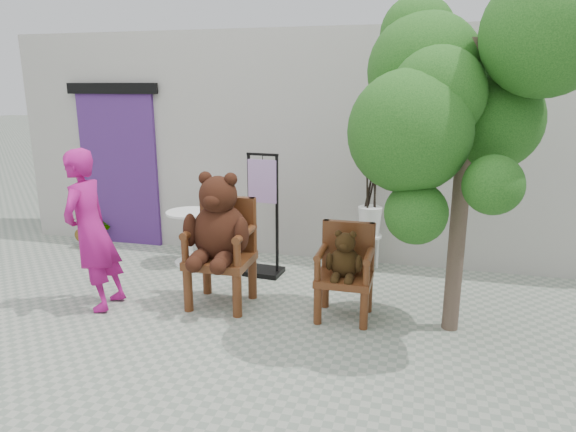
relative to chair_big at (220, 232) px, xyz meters
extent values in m
plane|color=gray|center=(0.75, -0.85, -0.81)|extent=(60.00, 60.00, 0.00)
cube|color=#B1AEA6|center=(0.75, 2.25, 0.69)|extent=(9.00, 1.00, 3.00)
cube|color=#48236B|center=(-2.25, 1.73, 0.29)|extent=(1.20, 0.08, 2.20)
cube|color=black|center=(-2.25, 1.69, 1.44)|extent=(1.40, 0.06, 0.15)
cylinder|color=#45210E|center=(-0.27, -0.25, -0.58)|extent=(0.10, 0.10, 0.45)
cylinder|color=#45210E|center=(-0.27, 0.23, -0.58)|extent=(0.10, 0.10, 0.45)
cylinder|color=#45210E|center=(0.27, -0.25, -0.58)|extent=(0.10, 0.10, 0.45)
cylinder|color=#45210E|center=(0.27, 0.23, -0.58)|extent=(0.10, 0.10, 0.45)
cube|color=#45210E|center=(0.00, -0.01, -0.31)|extent=(0.65, 0.60, 0.09)
cube|color=#45210E|center=(0.00, 0.24, 0.03)|extent=(0.62, 0.09, 0.60)
cylinder|color=#45210E|center=(-0.28, 0.24, 0.03)|extent=(0.09, 0.09, 0.60)
cylinder|color=#45210E|center=(-0.28, -0.25, -0.13)|extent=(0.08, 0.08, 0.27)
cylinder|color=#45210E|center=(-0.28, -0.01, 0.00)|extent=(0.09, 0.57, 0.09)
cylinder|color=#45210E|center=(0.28, 0.24, 0.03)|extent=(0.09, 0.09, 0.60)
cylinder|color=#45210E|center=(0.28, -0.25, -0.13)|extent=(0.08, 0.08, 0.27)
cylinder|color=#45210E|center=(0.28, -0.01, 0.00)|extent=(0.09, 0.57, 0.09)
ellipsoid|color=black|center=(0.00, 0.02, -0.02)|extent=(0.59, 0.50, 0.62)
sphere|color=black|center=(0.00, -0.01, 0.40)|extent=(0.40, 0.40, 0.40)
ellipsoid|color=black|center=(0.00, -0.17, 0.37)|extent=(0.18, 0.14, 0.14)
sphere|color=black|center=(-0.14, 0.00, 0.56)|extent=(0.14, 0.14, 0.14)
sphere|color=black|center=(0.14, 0.00, 0.56)|extent=(0.14, 0.14, 0.14)
ellipsoid|color=black|center=(-0.28, -0.11, 0.03)|extent=(0.14, 0.20, 0.36)
ellipsoid|color=black|center=(-0.13, -0.25, -0.22)|extent=(0.17, 0.35, 0.17)
sphere|color=black|center=(-0.13, -0.39, -0.24)|extent=(0.17, 0.17, 0.17)
ellipsoid|color=black|center=(0.28, -0.11, 0.03)|extent=(0.14, 0.20, 0.36)
ellipsoid|color=black|center=(0.13, -0.25, -0.22)|extent=(0.17, 0.35, 0.17)
sphere|color=black|center=(0.13, -0.39, -0.24)|extent=(0.17, 0.17, 0.17)
cylinder|color=#45210E|center=(1.09, -0.20, -0.62)|extent=(0.08, 0.08, 0.38)
cylinder|color=#45210E|center=(1.09, 0.20, -0.62)|extent=(0.08, 0.08, 0.38)
cylinder|color=#45210E|center=(1.55, -0.20, -0.62)|extent=(0.08, 0.08, 0.38)
cylinder|color=#45210E|center=(1.55, 0.20, -0.62)|extent=(0.08, 0.08, 0.38)
cube|color=#45210E|center=(1.32, 0.00, -0.39)|extent=(0.55, 0.50, 0.07)
cube|color=#45210E|center=(1.32, 0.21, -0.10)|extent=(0.52, 0.07, 0.50)
cylinder|color=#45210E|center=(1.09, 0.21, -0.10)|extent=(0.07, 0.07, 0.50)
cylinder|color=#45210E|center=(1.09, -0.20, -0.24)|extent=(0.06, 0.06, 0.23)
cylinder|color=#45210E|center=(1.09, 0.00, -0.13)|extent=(0.07, 0.48, 0.07)
cylinder|color=#45210E|center=(1.56, 0.21, -0.10)|extent=(0.07, 0.07, 0.50)
cylinder|color=#45210E|center=(1.56, -0.20, -0.24)|extent=(0.06, 0.06, 0.23)
cylinder|color=#45210E|center=(1.56, 0.00, -0.13)|extent=(0.07, 0.48, 0.07)
ellipsoid|color=black|center=(1.32, 0.01, -0.22)|extent=(0.31, 0.26, 0.32)
sphere|color=black|center=(1.32, -0.01, -0.01)|extent=(0.20, 0.20, 0.20)
ellipsoid|color=black|center=(1.32, -0.09, -0.03)|extent=(0.09, 0.07, 0.07)
sphere|color=black|center=(1.25, 0.00, 0.07)|extent=(0.07, 0.07, 0.07)
sphere|color=black|center=(1.39, 0.00, 0.07)|extent=(0.07, 0.07, 0.07)
ellipsoid|color=black|center=(1.18, -0.06, -0.20)|extent=(0.07, 0.10, 0.18)
ellipsoid|color=black|center=(1.26, -0.13, -0.33)|extent=(0.09, 0.18, 0.09)
sphere|color=black|center=(1.26, -0.20, -0.34)|extent=(0.09, 0.09, 0.09)
ellipsoid|color=black|center=(1.47, -0.06, -0.20)|extent=(0.07, 0.10, 0.18)
ellipsoid|color=black|center=(1.39, -0.13, -0.33)|extent=(0.09, 0.18, 0.09)
sphere|color=black|center=(1.39, -0.20, -0.34)|extent=(0.09, 0.09, 0.09)
imported|color=#A71472|center=(-1.27, -0.39, 0.03)|extent=(0.42, 0.63, 1.68)
cylinder|color=white|center=(-0.88, 1.12, -0.12)|extent=(0.60, 0.60, 0.03)
cylinder|color=white|center=(-0.88, 1.12, -0.46)|extent=(0.06, 0.06, 0.68)
cylinder|color=white|center=(-0.88, 1.12, -0.79)|extent=(0.44, 0.44, 0.03)
cube|color=black|center=(-0.01, 1.00, -0.06)|extent=(0.03, 0.03, 1.50)
cube|color=black|center=(0.35, 0.97, -0.06)|extent=(0.03, 0.03, 1.50)
cube|color=black|center=(0.17, 0.98, 0.69)|extent=(0.40, 0.06, 0.03)
cube|color=black|center=(0.17, 0.98, -0.78)|extent=(0.48, 0.39, 0.06)
cube|color=#BE92D5|center=(0.17, 0.97, 0.37)|extent=(0.36, 0.07, 0.52)
cylinder|color=black|center=(0.17, 0.98, 0.66)|extent=(0.01, 0.01, 0.08)
cylinder|color=white|center=(1.41, 1.50, -0.37)|extent=(0.32, 0.32, 0.03)
cylinder|color=white|center=(1.50, 1.59, -0.59)|extent=(0.03, 0.03, 0.44)
cylinder|color=white|center=(1.33, 1.59, -0.59)|extent=(0.03, 0.03, 0.44)
cylinder|color=white|center=(1.33, 1.42, -0.59)|extent=(0.03, 0.03, 0.44)
cylinder|color=white|center=(1.50, 1.42, -0.59)|extent=(0.03, 0.03, 0.44)
cylinder|color=black|center=(1.38, 1.55, 0.25)|extent=(0.16, 0.11, 0.79)
cylinder|color=#9B7846|center=(1.35, 1.60, 0.57)|extent=(0.05, 0.04, 0.08)
cylinder|color=black|center=(1.46, 1.48, 0.25)|extent=(0.07, 0.11, 0.80)
cylinder|color=#9B7846|center=(1.49, 1.46, 0.57)|extent=(0.04, 0.04, 0.08)
cylinder|color=black|center=(1.36, 1.48, 0.25)|extent=(0.07, 0.15, 0.79)
cylinder|color=#9B7846|center=(1.32, 1.47, 0.57)|extent=(0.04, 0.05, 0.08)
cylinder|color=black|center=(1.46, 1.51, 0.25)|extent=(0.04, 0.09, 0.80)
cylinder|color=#9B7846|center=(1.49, 1.52, 0.57)|extent=(0.04, 0.04, 0.07)
cylinder|color=black|center=(1.39, 1.55, 0.25)|extent=(0.12, 0.07, 0.80)
cylinder|color=#9B7846|center=(1.37, 1.59, 0.57)|extent=(0.04, 0.04, 0.08)
cylinder|color=black|center=(1.42, 1.55, 0.25)|extent=(0.16, 0.04, 0.79)
cylinder|color=#9B7846|center=(1.43, 1.60, 0.57)|extent=(0.05, 0.04, 0.08)
cylinder|color=#423227|center=(2.36, 0.03, 0.53)|extent=(0.15, 0.15, 2.69)
sphere|color=#133D10|center=(2.86, -0.28, 1.88)|extent=(0.99, 0.99, 0.99)
sphere|color=#133D10|center=(1.88, -0.35, 1.11)|extent=(1.04, 1.04, 1.04)
sphere|color=#133D10|center=(1.89, 0.35, 1.95)|extent=(0.69, 0.69, 0.69)
sphere|color=#133D10|center=(2.57, 0.23, 1.18)|extent=(0.93, 0.93, 0.93)
sphere|color=#133D10|center=(1.97, 0.22, 1.62)|extent=(1.05, 1.05, 1.05)
sphere|color=#133D10|center=(2.09, -0.20, 1.41)|extent=(0.81, 0.81, 0.81)
sphere|color=#133D10|center=(1.95, 0.30, 1.64)|extent=(0.73, 0.73, 0.73)
sphere|color=#133D10|center=(1.98, -0.45, 0.44)|extent=(0.54, 0.54, 0.54)
sphere|color=#133D10|center=(2.55, -0.55, 0.73)|extent=(0.48, 0.48, 0.48)
imported|color=#133D10|center=(-2.65, 1.50, -0.57)|extent=(0.44, 0.39, 0.48)
camera|label=1|loc=(2.00, -4.80, 1.49)|focal=32.00mm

